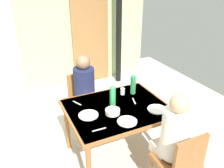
{
  "coord_description": "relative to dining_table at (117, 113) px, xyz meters",
  "views": [
    {
      "loc": [
        -0.66,
        -2.24,
        2.22
      ],
      "look_at": [
        0.43,
        0.04,
        1.0
      ],
      "focal_mm": 36.95,
      "sensor_mm": 36.0,
      "label": 1
    }
  ],
  "objects": [
    {
      "name": "cutlery_knife_near",
      "position": [
        -0.37,
        -0.31,
        0.08
      ],
      "size": [
        0.15,
        0.02,
        0.0
      ],
      "primitive_type": "cube",
      "rotation": [
        0.0,
        0.0,
        6.26
      ],
      "color": "silver",
      "rests_on": "dining_table"
    },
    {
      "name": "cutlery_knife_far",
      "position": [
        0.26,
        0.04,
        0.08
      ],
      "size": [
        0.06,
        0.15,
        0.0
      ],
      "primitive_type": "cube",
      "rotation": [
        0.0,
        0.0,
        1.28
      ],
      "color": "silver",
      "rests_on": "dining_table"
    },
    {
      "name": "chair_near_diner",
      "position": [
        0.29,
        -0.85,
        -0.18
      ],
      "size": [
        0.4,
        0.4,
        0.87
      ],
      "color": "#92592E",
      "rests_on": "ground_plane"
    },
    {
      "name": "chair_far_diner",
      "position": [
        -0.17,
        0.85,
        -0.18
      ],
      "size": [
        0.4,
        0.4,
        0.87
      ],
      "rotation": [
        0.0,
        0.0,
        3.14
      ],
      "color": "#92592E",
      "rests_on": "ground_plane"
    },
    {
      "name": "stove_pipe_column",
      "position": [
        1.11,
        2.15,
        0.67
      ],
      "size": [
        0.12,
        0.12,
        2.7
      ],
      "primitive_type": "cylinder",
      "color": "black",
      "rests_on": "ground_plane"
    },
    {
      "name": "dinner_plate_near_left",
      "position": [
        0.4,
        -0.25,
        0.08
      ],
      "size": [
        0.23,
        0.23,
        0.01
      ],
      "primitive_type": "cylinder",
      "color": "white",
      "rests_on": "dining_table"
    },
    {
      "name": "drinking_glass_by_near_diner",
      "position": [
        0.21,
        0.27,
        0.12
      ],
      "size": [
        0.06,
        0.06,
        0.09
      ],
      "primitive_type": "cylinder",
      "color": "silver",
      "rests_on": "dining_table"
    },
    {
      "name": "serving_bowl_center",
      "position": [
        -0.11,
        -0.1,
        0.1
      ],
      "size": [
        0.17,
        0.17,
        0.05
      ],
      "primitive_type": "cylinder",
      "color": "#EFDBC8",
      "rests_on": "dining_table"
    },
    {
      "name": "dinner_plate_near_right",
      "position": [
        -0.38,
        -0.02,
        0.08
      ],
      "size": [
        0.23,
        0.23,
        0.01
      ],
      "primitive_type": "cylinder",
      "color": "white",
      "rests_on": "dining_table"
    },
    {
      "name": "dining_table",
      "position": [
        0.0,
        0.0,
        0.0
      ],
      "size": [
        1.22,
        0.99,
        0.75
      ],
      "color": "#92592E",
      "rests_on": "ground_plane"
    },
    {
      "name": "water_bottle_green_far",
      "position": [
        0.35,
        0.24,
        0.21
      ],
      "size": [
        0.07,
        0.07,
        0.29
      ],
      "color": "#2A8347",
      "rests_on": "dining_table"
    },
    {
      "name": "person_far_diner",
      "position": [
        -0.17,
        0.71,
        0.1
      ],
      "size": [
        0.3,
        0.37,
        0.77
      ],
      "rotation": [
        0.0,
        0.0,
        3.14
      ],
      "color": "#272343",
      "rests_on": "ground_plane"
    },
    {
      "name": "cutlery_fork_near",
      "position": [
        -0.41,
        0.31,
        0.08
      ],
      "size": [
        0.07,
        0.14,
        0.0
      ],
      "primitive_type": "cube",
      "rotation": [
        0.0,
        0.0,
        1.97
      ],
      "color": "silver",
      "rests_on": "dining_table"
    },
    {
      "name": "person_near_diner",
      "position": [
        0.29,
        -0.71,
        0.1
      ],
      "size": [
        0.3,
        0.37,
        0.77
      ],
      "color": "silver",
      "rests_on": "ground_plane"
    },
    {
      "name": "water_bottle_green_near",
      "position": [
        -0.03,
        0.07,
        0.21
      ],
      "size": [
        0.08,
        0.08,
        0.28
      ],
      "color": "green",
      "rests_on": "dining_table"
    },
    {
      "name": "ground_plane",
      "position": [
        -0.43,
        0.11,
        -0.68
      ],
      "size": [
        6.22,
        6.22,
        0.0
      ],
      "primitive_type": "plane",
      "color": "beige"
    },
    {
      "name": "wall_back",
      "position": [
        -0.43,
        2.5,
        0.67
      ],
      "size": [
        4.58,
        0.1,
        2.7
      ],
      "primitive_type": "cube",
      "color": "#9FBA7C",
      "rests_on": "ground_plane"
    },
    {
      "name": "door_wooden",
      "position": [
        0.57,
        2.42,
        0.32
      ],
      "size": [
        0.8,
        0.05,
        2.0
      ],
      "primitive_type": "cube",
      "color": "olive",
      "rests_on": "ground_plane"
    },
    {
      "name": "dinner_plate_far_center",
      "position": [
        -0.04,
        -0.32,
        0.08
      ],
      "size": [
        0.22,
        0.22,
        0.01
      ],
      "primitive_type": "cylinder",
      "color": "white",
      "rests_on": "dining_table"
    }
  ]
}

